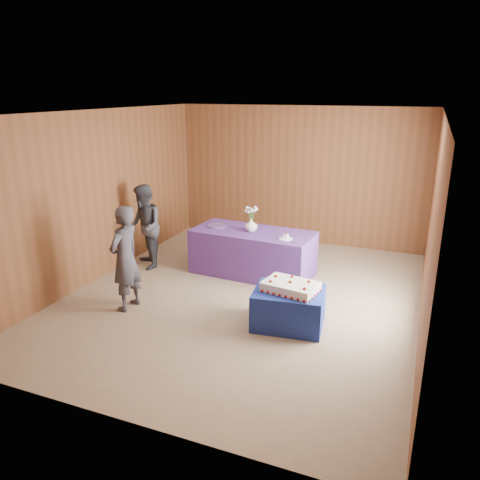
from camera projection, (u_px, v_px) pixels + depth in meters
The scene contains 13 objects.
ground at pixel (243, 297), 7.07m from camera, with size 6.00×6.00×0.00m, color gray.
room_shell at pixel (243, 179), 6.51m from camera, with size 5.04×6.04×2.72m.
cake_table at pixel (289, 308), 6.14m from camera, with size 0.90×0.70×0.50m, color navy.
serving_table at pixel (253, 252), 7.86m from camera, with size 2.00×0.90×0.75m, color #542E7F.
sheet_cake at pixel (290, 287), 6.04m from camera, with size 0.77×0.59×0.16m.
vase at pixel (251, 225), 7.71m from camera, with size 0.21×0.21×0.22m, color white.
flower_spray at pixel (251, 210), 7.63m from camera, with size 0.23×0.23×0.17m.
platter at pixel (217, 226), 8.03m from camera, with size 0.35×0.35×0.02m, color #614489.
plate at pixel (286, 239), 7.34m from camera, with size 0.22×0.22×0.01m, color white.
cake_slice at pixel (286, 236), 7.33m from camera, with size 0.09×0.08×0.09m.
knife at pixel (289, 242), 7.20m from camera, with size 0.26×0.02×0.00m, color silver.
guest_left at pixel (125, 259), 6.49m from camera, with size 0.55×0.36×1.50m, color #383640.
guest_right at pixel (144, 227), 8.05m from camera, with size 0.71×0.56×1.47m, color #363841.
Camera 1 is at (2.37, -6.01, 3.00)m, focal length 35.00 mm.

